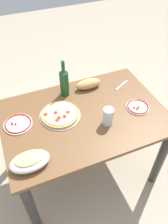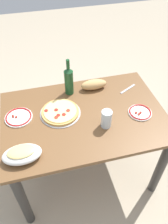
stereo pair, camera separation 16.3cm
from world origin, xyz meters
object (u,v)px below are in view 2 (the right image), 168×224
water_glass (106,119)px  dining_table (84,127)px  wine_bottle (69,80)px  side_plate_far (19,117)px  side_plate_near (140,112)px  pepperoni_pizza (60,112)px  bread_loaf (94,85)px  baked_pasta_dish (22,154)px

water_glass → dining_table: bearing=131.8°
wine_bottle → side_plate_far: size_ratio=1.54×
dining_table → side_plate_near: 0.44m
dining_table → water_glass: (0.12, -0.14, 0.20)m
pepperoni_pizza → water_glass: water_glass is taller
pepperoni_pizza → wine_bottle: 0.27m
side_plate_far → bread_loaf: bearing=17.1°
bread_loaf → side_plate_near: bearing=-55.3°
wine_bottle → side_plate_far: wine_bottle is taller
dining_table → pepperoni_pizza: pepperoni_pizza is taller
dining_table → bread_loaf: bearing=61.0°
baked_pasta_dish → side_plate_far: 0.35m
side_plate_near → side_plate_far: size_ratio=0.87×
dining_table → wine_bottle: size_ratio=3.91×
side_plate_near → side_plate_far: 0.88m
bread_loaf → water_glass: bearing=-94.3°
water_glass → bread_loaf: bearing=85.7°
dining_table → side_plate_far: (-0.46, 0.09, 0.14)m
pepperoni_pizza → bread_loaf: bearing=34.6°
pepperoni_pizza → bread_loaf: 0.39m
baked_pasta_dish → bread_loaf: (0.61, 0.54, -0.00)m
water_glass → side_plate_far: (-0.59, 0.22, -0.06)m
baked_pasta_dish → bread_loaf: bread_loaf is taller
baked_pasta_dish → water_glass: (0.58, 0.13, 0.03)m
side_plate_near → baked_pasta_dish: bearing=-168.2°
side_plate_near → dining_table: bearing=168.2°
pepperoni_pizza → bread_loaf: (0.32, 0.22, 0.03)m
dining_table → side_plate_far: size_ratio=6.01×
baked_pasta_dish → bread_loaf: size_ratio=1.12×
side_plate_far → side_plate_near: bearing=-11.2°
pepperoni_pizza → side_plate_near: (0.57, -0.14, -0.01)m
dining_table → bread_loaf: bread_loaf is taller
pepperoni_pizza → wine_bottle: size_ratio=0.98×
wine_bottle → side_plate_near: wine_bottle is taller
wine_bottle → water_glass: size_ratio=2.30×
dining_table → water_glass: water_glass is taller
water_glass → side_plate_near: water_glass is taller
water_glass → side_plate_far: 0.63m
baked_pasta_dish → side_plate_far: bearing=91.4°
water_glass → side_plate_far: water_glass is taller
pepperoni_pizza → baked_pasta_dish: 0.43m
dining_table → baked_pasta_dish: bearing=-149.9°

